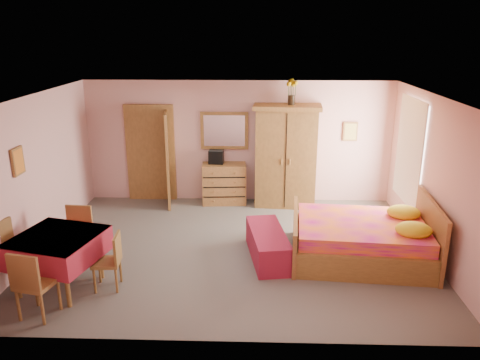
{
  "coord_description": "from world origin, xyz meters",
  "views": [
    {
      "loc": [
        0.35,
        -7.26,
        3.58
      ],
      "look_at": [
        0.1,
        0.3,
        1.15
      ],
      "focal_mm": 35.0,
      "sensor_mm": 36.0,
      "label": 1
    }
  ],
  "objects_px": {
    "wall_mirror": "(224,131)",
    "chair_south": "(37,282)",
    "dining_table": "(60,262)",
    "chair_east": "(107,262)",
    "floor_lamp": "(260,158)",
    "sunflower_vase": "(292,92)",
    "chest_of_drawers": "(224,184)",
    "bed": "(361,229)",
    "chair_west": "(14,257)",
    "chair_north": "(76,237)",
    "wardrobe": "(286,156)",
    "stereo": "(216,157)",
    "bench": "(268,245)"
  },
  "relations": [
    {
      "from": "dining_table",
      "to": "chair_east",
      "type": "distance_m",
      "value": 0.68
    },
    {
      "from": "wardrobe",
      "to": "bed",
      "type": "bearing_deg",
      "value": -61.39
    },
    {
      "from": "chair_west",
      "to": "floor_lamp",
      "type": "bearing_deg",
      "value": 153.11
    },
    {
      "from": "chair_west",
      "to": "chair_north",
      "type": "bearing_deg",
      "value": 158.16
    },
    {
      "from": "bed",
      "to": "wardrobe",
      "type": "bearing_deg",
      "value": 119.03
    },
    {
      "from": "floor_lamp",
      "to": "chair_north",
      "type": "relative_size",
      "value": 2.16
    },
    {
      "from": "floor_lamp",
      "to": "sunflower_vase",
      "type": "relative_size",
      "value": 3.89
    },
    {
      "from": "wall_mirror",
      "to": "chair_south",
      "type": "bearing_deg",
      "value": -115.76
    },
    {
      "from": "dining_table",
      "to": "chair_north",
      "type": "height_order",
      "value": "chair_north"
    },
    {
      "from": "wall_mirror",
      "to": "floor_lamp",
      "type": "bearing_deg",
      "value": -11.67
    },
    {
      "from": "stereo",
      "to": "floor_lamp",
      "type": "bearing_deg",
      "value": 0.45
    },
    {
      "from": "floor_lamp",
      "to": "chair_south",
      "type": "height_order",
      "value": "floor_lamp"
    },
    {
      "from": "dining_table",
      "to": "wall_mirror",
      "type": "bearing_deg",
      "value": 60.65
    },
    {
      "from": "chair_east",
      "to": "chest_of_drawers",
      "type": "bearing_deg",
      "value": -26.94
    },
    {
      "from": "chair_south",
      "to": "stereo",
      "type": "bearing_deg",
      "value": 77.8
    },
    {
      "from": "wardrobe",
      "to": "chair_west",
      "type": "xyz_separation_m",
      "value": [
        -4.07,
        -3.56,
        -0.57
      ]
    },
    {
      "from": "bed",
      "to": "sunflower_vase",
      "type": "bearing_deg",
      "value": 117.32
    },
    {
      "from": "chest_of_drawers",
      "to": "dining_table",
      "type": "relative_size",
      "value": 0.83
    },
    {
      "from": "stereo",
      "to": "chair_south",
      "type": "xyz_separation_m",
      "value": [
        -1.98,
        -4.33,
        -0.53
      ]
    },
    {
      "from": "wall_mirror",
      "to": "chair_north",
      "type": "relative_size",
      "value": 1.09
    },
    {
      "from": "floor_lamp",
      "to": "chair_south",
      "type": "xyz_separation_m",
      "value": [
        -2.91,
        -4.34,
        -0.53
      ]
    },
    {
      "from": "wall_mirror",
      "to": "bed",
      "type": "bearing_deg",
      "value": -48.82
    },
    {
      "from": "wardrobe",
      "to": "bed",
      "type": "height_order",
      "value": "wardrobe"
    },
    {
      "from": "wardrobe",
      "to": "sunflower_vase",
      "type": "height_order",
      "value": "sunflower_vase"
    },
    {
      "from": "floor_lamp",
      "to": "wardrobe",
      "type": "relative_size",
      "value": 0.94
    },
    {
      "from": "wall_mirror",
      "to": "chair_west",
      "type": "distance_m",
      "value": 4.84
    },
    {
      "from": "wall_mirror",
      "to": "chair_east",
      "type": "xyz_separation_m",
      "value": [
        -1.46,
        -3.78,
        -1.13
      ]
    },
    {
      "from": "chair_west",
      "to": "chair_east",
      "type": "distance_m",
      "value": 1.31
    },
    {
      "from": "bed",
      "to": "chair_south",
      "type": "relative_size",
      "value": 2.31
    },
    {
      "from": "stereo",
      "to": "wardrobe",
      "type": "bearing_deg",
      "value": -4.37
    },
    {
      "from": "chair_north",
      "to": "dining_table",
      "type": "bearing_deg",
      "value": 96.3
    },
    {
      "from": "sunflower_vase",
      "to": "chair_west",
      "type": "distance_m",
      "value": 5.8
    },
    {
      "from": "wall_mirror",
      "to": "floor_lamp",
      "type": "distance_m",
      "value": 0.95
    },
    {
      "from": "bench",
      "to": "chair_west",
      "type": "bearing_deg",
      "value": -163.74
    },
    {
      "from": "wardrobe",
      "to": "dining_table",
      "type": "height_order",
      "value": "wardrobe"
    },
    {
      "from": "chair_east",
      "to": "sunflower_vase",
      "type": "bearing_deg",
      "value": -43.48
    },
    {
      "from": "stereo",
      "to": "sunflower_vase",
      "type": "height_order",
      "value": "sunflower_vase"
    },
    {
      "from": "chair_south",
      "to": "chair_west",
      "type": "xyz_separation_m",
      "value": [
        -0.62,
        0.66,
        0.02
      ]
    },
    {
      "from": "wall_mirror",
      "to": "chair_west",
      "type": "xyz_separation_m",
      "value": [
        -2.77,
        -3.83,
        -1.05
      ]
    },
    {
      "from": "floor_lamp",
      "to": "chair_west",
      "type": "xyz_separation_m",
      "value": [
        -3.53,
        -3.68,
        -0.51
      ]
    },
    {
      "from": "stereo",
      "to": "wardrobe",
      "type": "xyz_separation_m",
      "value": [
        1.47,
        -0.11,
        0.06
      ]
    },
    {
      "from": "chest_of_drawers",
      "to": "chair_west",
      "type": "bearing_deg",
      "value": -131.24
    },
    {
      "from": "bed",
      "to": "chair_north",
      "type": "relative_size",
      "value": 2.39
    },
    {
      "from": "wardrobe",
      "to": "bench",
      "type": "relative_size",
      "value": 1.52
    },
    {
      "from": "chair_north",
      "to": "chair_west",
      "type": "height_order",
      "value": "chair_west"
    },
    {
      "from": "chest_of_drawers",
      "to": "stereo",
      "type": "relative_size",
      "value": 3.0
    },
    {
      "from": "wall_mirror",
      "to": "stereo",
      "type": "relative_size",
      "value": 3.28
    },
    {
      "from": "wall_mirror",
      "to": "chair_north",
      "type": "bearing_deg",
      "value": -125.29
    },
    {
      "from": "wardrobe",
      "to": "chair_east",
      "type": "distance_m",
      "value": 4.51
    },
    {
      "from": "chair_south",
      "to": "wardrobe",
      "type": "bearing_deg",
      "value": 63.09
    }
  ]
}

